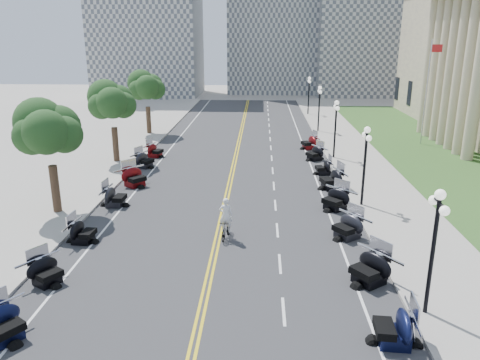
{
  "coord_description": "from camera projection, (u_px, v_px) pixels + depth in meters",
  "views": [
    {
      "loc": [
        2.22,
        -23.95,
        10.26
      ],
      "look_at": [
        1.0,
        2.86,
        2.0
      ],
      "focal_mm": 35.0,
      "sensor_mm": 36.0,
      "label": 1
    }
  ],
  "objects": [
    {
      "name": "street_lamp_1",
      "position": [
        432.0,
        254.0,
        17.21
      ],
      "size": [
        0.5,
        1.2,
        4.9
      ],
      "primitive_type": null,
      "color": "black",
      "rests_on": "sidewalk_north"
    },
    {
      "name": "lane_dash_6",
      "position": [
        277.0,
        230.0,
        25.84
      ],
      "size": [
        0.12,
        2.0,
        0.0
      ],
      "primitive_type": "cube",
      "color": "white",
      "rests_on": "road"
    },
    {
      "name": "motorcycle_n_9",
      "position": [
        315.0,
        153.0,
        40.27
      ],
      "size": [
        2.66,
        2.66,
        1.35
      ],
      "primitive_type": null,
      "rotation": [
        0.0,
        0.0,
        -1.02
      ],
      "color": "black",
      "rests_on": "road"
    },
    {
      "name": "tree_2",
      "position": [
        49.0,
        136.0,
        26.93
      ],
      "size": [
        4.8,
        4.8,
        9.2
      ],
      "primitive_type": null,
      "color": "#235619",
      "rests_on": "sidewalk_south"
    },
    {
      "name": "lane_dash_14",
      "position": [
        269.0,
        125.0,
        56.39
      ],
      "size": [
        0.12,
        2.0,
        0.0
      ],
      "primitive_type": "cube",
      "color": "white",
      "rests_on": "road"
    },
    {
      "name": "motorcycle_n_4",
      "position": [
        370.0,
        267.0,
        20.1
      ],
      "size": [
        3.05,
        3.05,
        1.53
      ],
      "primitive_type": null,
      "rotation": [
        0.0,
        0.0,
        -0.94
      ],
      "color": "black",
      "rests_on": "road"
    },
    {
      "name": "motorcycle_s_8",
      "position": [
        144.0,
        159.0,
        38.01
      ],
      "size": [
        2.59,
        2.59,
        1.37
      ],
      "primitive_type": null,
      "rotation": [
        0.0,
        0.0,
        1.14
      ],
      "color": "black",
      "rests_on": "road"
    },
    {
      "name": "bicycle",
      "position": [
        226.0,
        229.0,
        24.69
      ],
      "size": [
        0.79,
        1.8,
        1.05
      ],
      "primitive_type": "imported",
      "rotation": [
        0.0,
        0.0,
        -0.17
      ],
      "color": "#A51414",
      "rests_on": "road"
    },
    {
      "name": "lane_dash_15",
      "position": [
        269.0,
        119.0,
        60.21
      ],
      "size": [
        0.12,
        2.0,
        0.0
      ],
      "primitive_type": "cube",
      "color": "white",
      "rests_on": "road"
    },
    {
      "name": "motorcycle_s_9",
      "position": [
        155.0,
        150.0,
        41.35
      ],
      "size": [
        2.36,
        2.36,
        1.32
      ],
      "primitive_type": null,
      "rotation": [
        0.0,
        0.0,
        1.27
      ],
      "color": "#590A0C",
      "rests_on": "road"
    },
    {
      "name": "lane_dash_13",
      "position": [
        270.0,
        132.0,
        52.58
      ],
      "size": [
        0.12,
        2.0,
        0.0
      ],
      "primitive_type": "cube",
      "color": "white",
      "rests_on": "road"
    },
    {
      "name": "motorcycle_s_4",
      "position": [
        46.0,
        270.0,
        20.07
      ],
      "size": [
        2.56,
        2.56,
        1.29
      ],
      "primitive_type": null,
      "rotation": [
        0.0,
        0.0,
        0.98
      ],
      "color": "black",
      "rests_on": "road"
    },
    {
      "name": "street_lamp_4",
      "position": [
        319.0,
        109.0,
        51.58
      ],
      "size": [
        0.5,
        1.2,
        4.9
      ],
      "primitive_type": null,
      "color": "black",
      "rests_on": "sidewalk_north"
    },
    {
      "name": "lawn",
      "position": [
        429.0,
        154.0,
        42.4
      ],
      "size": [
        9.0,
        60.0,
        0.1
      ],
      "primitive_type": "cube",
      "color": "#356023",
      "rests_on": "ground"
    },
    {
      "name": "motorcycle_n_10",
      "position": [
        309.0,
        142.0,
        44.27
      ],
      "size": [
        2.53,
        2.53,
        1.41
      ],
      "primitive_type": null,
      "rotation": [
        0.0,
        0.0,
        -1.27
      ],
      "color": "#590A0C",
      "rests_on": "road"
    },
    {
      "name": "distant_block_c",
      "position": [
        372.0,
        32.0,
        83.85
      ],
      "size": [
        20.0,
        14.0,
        22.0
      ],
      "primitive_type": "cube",
      "color": "gray",
      "rests_on": "ground"
    },
    {
      "name": "motorcycle_n_8",
      "position": [
        323.0,
        167.0,
        36.13
      ],
      "size": [
        2.0,
        2.0,
        1.25
      ],
      "primitive_type": null,
      "rotation": [
        0.0,
        0.0,
        -1.44
      ],
      "color": "black",
      "rests_on": "road"
    },
    {
      "name": "ground",
      "position": [
        220.0,
        229.0,
        25.98
      ],
      "size": [
        160.0,
        160.0,
        0.0
      ],
      "primitive_type": "plane",
      "color": "gray"
    },
    {
      "name": "street_lamp_3",
      "position": [
        335.0,
        130.0,
        40.12
      ],
      "size": [
        0.5,
        1.2,
        4.9
      ],
      "primitive_type": null,
      "color": "black",
      "rests_on": "sidewalk_north"
    },
    {
      "name": "distant_block_b",
      "position": [
        272.0,
        10.0,
        86.32
      ],
      "size": [
        16.0,
        12.0,
        30.0
      ],
      "primitive_type": "cube",
      "color": "gray",
      "rests_on": "ground"
    },
    {
      "name": "motorcycle_s_7",
      "position": [
        134.0,
        176.0,
        33.21
      ],
      "size": [
        3.05,
        3.05,
        1.52
      ],
      "primitive_type": null,
      "rotation": [
        0.0,
        0.0,
        0.86
      ],
      "color": "#590A0C",
      "rests_on": "road"
    },
    {
      "name": "centerline_yellow_a",
      "position": [
        230.0,
        177.0,
        35.53
      ],
      "size": [
        0.12,
        90.0,
        0.0
      ],
      "primitive_type": "cube",
      "color": "yellow",
      "rests_on": "road"
    },
    {
      "name": "sidewalk_north",
      "position": [
        371.0,
        178.0,
        35.05
      ],
      "size": [
        5.0,
        90.0,
        0.15
      ],
      "primitive_type": "cube",
      "color": "#9E9991",
      "rests_on": "ground"
    },
    {
      "name": "lane_dash_12",
      "position": [
        270.0,
        139.0,
        48.76
      ],
      "size": [
        0.12,
        2.0,
        0.0
      ],
      "primitive_type": "cube",
      "color": "white",
      "rests_on": "road"
    },
    {
      "name": "motorcycle_n_3",
      "position": [
        395.0,
        326.0,
        16.1
      ],
      "size": [
        2.21,
        2.21,
        1.45
      ],
      "primitive_type": null,
      "rotation": [
        0.0,
        0.0,
        -1.64
      ],
      "color": "black",
      "rests_on": "road"
    },
    {
      "name": "lane_dash_5",
      "position": [
        280.0,
        264.0,
        22.02
      ],
      "size": [
        0.12,
        2.0,
        0.0
      ],
      "primitive_type": "cube",
      "color": "white",
      "rests_on": "road"
    },
    {
      "name": "lane_dash_18",
      "position": [
        268.0,
        106.0,
        71.67
      ],
      "size": [
        0.12,
        2.0,
        0.0
      ],
      "primitive_type": "cube",
      "color": "white",
      "rests_on": "road"
    },
    {
      "name": "tree_4",
      "position": [
        147.0,
        90.0,
        49.84
      ],
      "size": [
        4.8,
        4.8,
        9.2
      ],
      "primitive_type": null,
      "color": "#235619",
      "rests_on": "sidewalk_south"
    },
    {
      "name": "road",
      "position": [
        231.0,
        177.0,
        35.53
      ],
      "size": [
        16.0,
        90.0,
        0.01
      ],
      "primitive_type": "cube",
      "color": "#333335",
      "rests_on": "ground"
    },
    {
      "name": "flagpole",
      "position": [
        426.0,
        94.0,
        44.74
      ],
      "size": [
        1.1,
        0.2,
        10.0
      ],
      "primitive_type": null,
      "color": "silver",
      "rests_on": "ground"
    },
    {
      "name": "distant_block_a",
      "position": [
        147.0,
        20.0,
        82.13
      ],
      "size": [
        18.0,
        14.0,
        26.0
      ],
      "primitive_type": "cube",
      "color": "gray",
      "rests_on": "ground"
    },
    {
      "name": "sidewalk_south",
      "position": [
        95.0,
        175.0,
        35.97
      ],
      "size": [
        5.0,
        90.0,
        0.15
      ],
      "primitive_type": "cube",
      "color": "#9E9991",
      "rests_on": "ground"
    },
    {
      "name": "motorcycle_n_6",
      "position": [
        335.0,
        198.0,
        28.74
      ],
      "size": [
        2.96,
        2.96,
        1.47
      ],
      "primitive_type": null,
      "rotation": [
        0.0,
        0.0,
        -0.81
      ],
      "color": "black",
      "rests_on": "road"
    },
    {
      "name": "lane_dash_16",
      "position": [
        268.0,
        114.0,
        64.03
      ],
      "size": [
        0.12,
        2.0,
        0.0
      ],
      "primitive_type": "cube",
      "color": "white",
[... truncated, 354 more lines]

